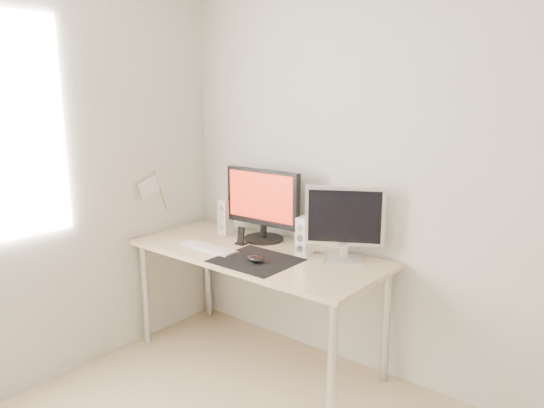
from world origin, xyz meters
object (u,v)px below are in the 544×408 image
Objects in this scene: second_monitor at (345,220)px; speaker_left at (226,217)px; keyboard at (207,248)px; mouse at (255,259)px; desk at (257,263)px; phone_dock at (241,239)px; speaker_right at (304,237)px; main_monitor at (263,202)px.

second_monitor is 1.87× the size of speaker_left.
speaker_left is 0.38m from keyboard.
desk is (-0.13, 0.17, -0.10)m from mouse.
second_monitor is 3.85× the size of phone_dock.
main_monitor is at bearing 167.75° from speaker_right.
keyboard is at bearing 178.60° from mouse.
speaker_right is at bearing -163.20° from second_monitor.
second_monitor reaches higher than keyboard.
keyboard is 3.72× the size of phone_dock.
second_monitor reaches higher than mouse.
mouse is 0.37m from phone_dock.
speaker_left is at bearing 153.23° from phone_dock.
mouse reaches higher than desk.
keyboard is at bearing -64.54° from speaker_left.
speaker_right is at bearing 22.10° from desk.
phone_dock is (-0.30, 0.21, 0.01)m from mouse.
speaker_right is 0.61m from keyboard.
main_monitor reaches higher than speaker_left.
mouse is 0.55m from second_monitor.
desk is 0.35m from speaker_right.
speaker_right is (0.14, 0.28, 0.09)m from mouse.
mouse is at bearing -34.97° from phone_dock.
main_monitor is (-0.12, 0.20, 0.33)m from desk.
keyboard is at bearing -112.54° from main_monitor.
mouse is at bearing -51.85° from desk.
mouse is at bearing -136.53° from second_monitor.
mouse is 0.33m from speaker_right.
phone_dock is at bearing -26.77° from speaker_left.
second_monitor is at bearing -1.46° from main_monitor.
phone_dock is at bearing 166.63° from desk.
desk is 0.20m from phone_dock.
speaker_left is (-0.42, 0.17, 0.19)m from desk.
speaker_right is at bearing -4.71° from speaker_left.
main_monitor is 1.31× the size of keyboard.
main_monitor is at bearing 67.46° from keyboard.
main_monitor is 4.88× the size of phone_dock.
main_monitor is at bearing 178.54° from second_monitor.
desk is 6.89× the size of speaker_right.
speaker_left reaches higher than phone_dock.
speaker_left is 0.55× the size of keyboard.
speaker_left is 1.00× the size of speaker_right.
mouse is 0.94× the size of phone_dock.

